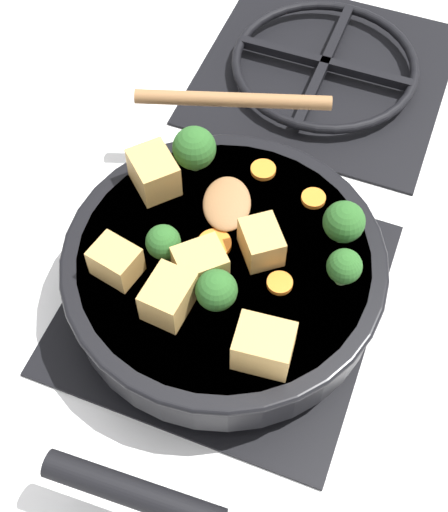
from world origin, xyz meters
The scene contains 20 objects.
ground_plane centered at (0.00, 0.00, 0.00)m, with size 2.40×2.40×0.00m, color white.
front_burner_grate centered at (0.00, 0.00, 0.01)m, with size 0.31×0.31×0.03m.
rear_burner_grate centered at (0.00, 0.36, 0.01)m, with size 0.31×0.31×0.03m.
skillet_pan centered at (0.00, 0.00, 0.06)m, with size 0.32×0.41×0.06m.
wooden_spoon centered at (-0.04, 0.13, 0.09)m, with size 0.21×0.22×0.02m.
tofu_cube_center_large centered at (0.03, 0.02, 0.10)m, with size 0.04×0.03×0.03m, color tan.
tofu_cube_near_handle centered at (-0.10, 0.06, 0.10)m, with size 0.05×0.04×0.04m, color tan.
tofu_cube_east_chunk centered at (-0.01, -0.03, 0.10)m, with size 0.04×0.04×0.04m, color tan.
tofu_cube_west_chunk centered at (-0.03, -0.07, 0.10)m, with size 0.05×0.04×0.04m, color tan.
tofu_cube_back_piece centered at (-0.09, -0.05, 0.10)m, with size 0.04×0.03×0.03m, color tan.
tofu_cube_front_piece centered at (0.07, -0.09, 0.10)m, with size 0.05×0.04×0.04m, color tan.
broccoli_floret_near_spoon centered at (-0.05, -0.02, 0.11)m, with size 0.03×0.03×0.04m.
broccoli_floret_center_top centered at (0.10, 0.06, 0.11)m, with size 0.04×0.04×0.05m.
broccoli_floret_east_rim centered at (0.11, 0.01, 0.10)m, with size 0.03×0.03×0.04m.
broccoli_floret_west_rim centered at (0.01, -0.05, 0.11)m, with size 0.04×0.04×0.05m.
broccoli_floret_north_edge centered at (-0.07, 0.09, 0.11)m, with size 0.04×0.04×0.05m.
carrot_slice_orange_thin centered at (0.06, -0.01, 0.08)m, with size 0.02×0.02×0.01m, color orange.
carrot_slice_near_center centered at (0.00, 0.11, 0.08)m, with size 0.03×0.03×0.01m, color orange.
carrot_slice_edge_slice centered at (-0.01, 0.01, 0.08)m, with size 0.03×0.03×0.01m, color orange.
carrot_slice_under_broccoli centered at (0.06, 0.10, 0.08)m, with size 0.02×0.02×0.01m, color orange.
Camera 1 is at (0.13, -0.35, 0.65)m, focal length 50.00 mm.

